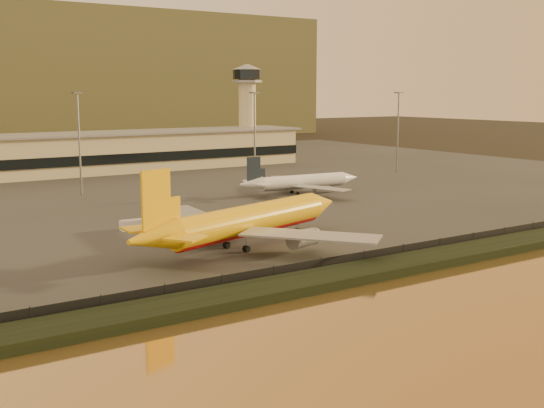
{
  "coord_description": "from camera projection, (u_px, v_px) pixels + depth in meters",
  "views": [
    {
      "loc": [
        -63.36,
        -87.1,
        25.66
      ],
      "look_at": [
        2.25,
        12.0,
        6.04
      ],
      "focal_mm": 45.0,
      "sensor_mm": 36.0,
      "label": 1
    }
  ],
  "objects": [
    {
      "name": "ground",
      "position": [
        301.0,
        252.0,
        110.35
      ],
      "size": [
        900.0,
        900.0,
        0.0
      ],
      "primitive_type": "plane",
      "color": "black",
      "rests_on": "ground"
    },
    {
      "name": "embankment",
      "position": [
        372.0,
        270.0,
        96.25
      ],
      "size": [
        320.0,
        7.0,
        1.4
      ],
      "primitive_type": "cube",
      "color": "black",
      "rests_on": "ground"
    },
    {
      "name": "tarmac",
      "position": [
        100.0,
        185.0,
        188.49
      ],
      "size": [
        320.0,
        220.0,
        0.2
      ],
      "primitive_type": "cube",
      "color": "#2D2D2D",
      "rests_on": "ground"
    },
    {
      "name": "perimeter_fence",
      "position": [
        354.0,
        261.0,
        99.44
      ],
      "size": [
        300.0,
        0.05,
        2.2
      ],
      "primitive_type": "cube",
      "color": "black",
      "rests_on": "tarmac"
    },
    {
      "name": "terminal_building",
      "position": [
        17.0,
        157.0,
        204.71
      ],
      "size": [
        202.0,
        25.0,
        12.6
      ],
      "color": "#C7B88A",
      "rests_on": "tarmac"
    },
    {
      "name": "control_tower",
      "position": [
        247.0,
        103.0,
        252.72
      ],
      "size": [
        11.2,
        11.2,
        35.5
      ],
      "color": "#C7B88A",
      "rests_on": "tarmac"
    },
    {
      "name": "apron_light_masts",
      "position": [
        180.0,
        130.0,
        177.66
      ],
      "size": [
        152.2,
        12.2,
        25.4
      ],
      "color": "slate",
      "rests_on": "tarmac"
    },
    {
      "name": "dhl_cargo_jet",
      "position": [
        247.0,
        221.0,
        112.1
      ],
      "size": [
        48.19,
        46.03,
        14.67
      ],
      "rotation": [
        0.0,
        0.0,
        0.3
      ],
      "color": "#EFB10C",
      "rests_on": "tarmac"
    },
    {
      "name": "white_narrowbody_jet",
      "position": [
        301.0,
        182.0,
        171.97
      ],
      "size": [
        34.48,
        33.56,
        9.9
      ],
      "rotation": [
        0.0,
        0.0,
        -0.07
      ],
      "color": "white",
      "rests_on": "tarmac"
    },
    {
      "name": "gse_vehicle_yellow",
      "position": [
        296.0,
        213.0,
        139.51
      ],
      "size": [
        4.27,
        1.96,
        1.91
      ],
      "primitive_type": "cube",
      "rotation": [
        0.0,
        0.0,
        0.01
      ],
      "color": "#EFB10C",
      "rests_on": "tarmac"
    },
    {
      "name": "gse_vehicle_white",
      "position": [
        132.0,
        225.0,
        126.86
      ],
      "size": [
        4.32,
        2.1,
        1.9
      ],
      "primitive_type": "cube",
      "rotation": [
        0.0,
        0.0,
        -0.05
      ],
      "color": "white",
      "rests_on": "tarmac"
    }
  ]
}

